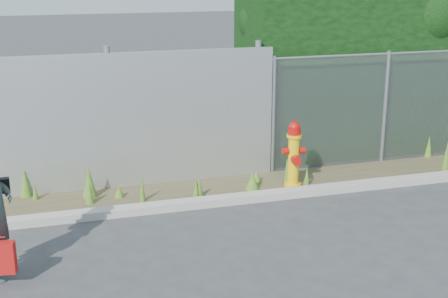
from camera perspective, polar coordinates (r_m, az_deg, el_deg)
ground at (r=8.05m, az=4.93°, el=-9.43°), size 80.00×80.00×0.00m
curb at (r=9.58m, az=1.05°, el=-4.59°), size 16.00×0.22×0.12m
weed_strip at (r=10.25m, az=1.80°, el=-2.82°), size 16.00×1.25×0.55m
corrugated_fence at (r=10.04m, az=-19.08°, el=1.73°), size 8.50×0.21×2.30m
chainlink_fence at (r=12.20m, az=18.76°, el=3.93°), size 6.50×0.07×2.05m
hedge at (r=13.08m, az=18.11°, el=9.07°), size 7.35×2.03×3.56m
fire_hydrant at (r=10.15m, az=6.39°, el=-0.54°), size 0.38×0.34×1.13m
red_tote_bag at (r=7.53m, az=-19.80°, el=-9.34°), size 0.34×0.13×0.44m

